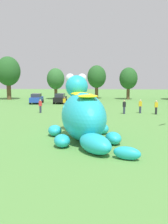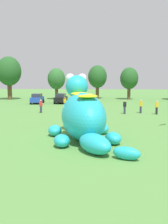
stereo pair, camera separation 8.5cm
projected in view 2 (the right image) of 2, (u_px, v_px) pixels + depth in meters
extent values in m
plane|color=#568E42|center=(74.00, 137.00, 19.46)|extent=(160.00, 160.00, 0.00)
ellipsoid|color=#23B2C6|center=(83.00, 116.00, 18.27)|extent=(4.51, 6.62, 3.40)
ellipsoid|color=#23B2C6|center=(77.00, 86.00, 20.48)|extent=(2.25, 2.38, 1.79)
sphere|color=white|center=(70.00, 78.00, 20.56)|extent=(0.72, 0.72, 0.72)
sphere|color=white|center=(82.00, 78.00, 20.75)|extent=(0.72, 0.72, 0.72)
ellipsoid|color=yellow|center=(80.00, 94.00, 19.38)|extent=(1.60, 1.41, 0.23)
ellipsoid|color=yellow|center=(83.00, 95.00, 18.06)|extent=(1.60, 1.41, 0.23)
ellipsoid|color=yellow|center=(88.00, 96.00, 16.59)|extent=(1.60, 1.41, 0.23)
ellipsoid|color=#23B2C6|center=(55.00, 130.00, 19.68)|extent=(1.38, 1.68, 0.83)
ellipsoid|color=#23B2C6|center=(102.00, 128.00, 20.43)|extent=(1.38, 1.68, 0.83)
ellipsoid|color=#23B2C6|center=(62.00, 141.00, 16.48)|extent=(1.38, 1.68, 0.83)
ellipsoid|color=#23B2C6|center=(113.00, 138.00, 17.17)|extent=(1.38, 1.68, 0.83)
ellipsoid|color=#23B2C6|center=(95.00, 144.00, 15.05)|extent=(2.68, 3.00, 1.19)
ellipsoid|color=#23B2C6|center=(127.00, 153.00, 13.94)|extent=(1.72, 1.28, 0.73)
cube|color=#2347B7|center=(37.00, 99.00, 44.29)|extent=(1.87, 4.17, 0.80)
cube|color=#2D333D|center=(37.00, 95.00, 44.04)|extent=(1.58, 2.03, 0.60)
cylinder|color=black|center=(34.00, 101.00, 45.62)|extent=(0.27, 0.65, 0.64)
cylinder|color=black|center=(43.00, 101.00, 45.58)|extent=(0.27, 0.65, 0.64)
cylinder|color=black|center=(31.00, 102.00, 43.10)|extent=(0.27, 0.65, 0.64)
cylinder|color=black|center=(41.00, 102.00, 43.06)|extent=(0.27, 0.65, 0.64)
cube|color=black|center=(61.00, 99.00, 44.67)|extent=(1.87, 4.17, 0.80)
cube|color=#2D333D|center=(61.00, 95.00, 44.42)|extent=(1.58, 2.03, 0.60)
cylinder|color=black|center=(58.00, 101.00, 46.06)|extent=(0.27, 0.65, 0.64)
cylinder|color=black|center=(67.00, 101.00, 45.88)|extent=(0.27, 0.65, 0.64)
cylinder|color=black|center=(55.00, 102.00, 43.56)|extent=(0.27, 0.65, 0.64)
cylinder|color=black|center=(64.00, 102.00, 43.38)|extent=(0.27, 0.65, 0.64)
cube|color=#1E7238|center=(80.00, 100.00, 43.81)|extent=(1.78, 4.13, 0.80)
cube|color=#2D333D|center=(80.00, 96.00, 43.57)|extent=(1.53, 2.00, 0.60)
cylinder|color=black|center=(76.00, 101.00, 45.16)|extent=(0.25, 0.64, 0.64)
cylinder|color=black|center=(85.00, 101.00, 45.08)|extent=(0.25, 0.64, 0.64)
cylinder|color=black|center=(75.00, 103.00, 42.64)|extent=(0.25, 0.64, 0.64)
cylinder|color=black|center=(85.00, 103.00, 42.56)|extent=(0.25, 0.64, 0.64)
cylinder|color=brown|center=(10.00, 92.00, 52.15)|extent=(0.87, 0.87, 3.06)
ellipsoid|color=#235623|center=(9.00, 71.00, 51.58)|extent=(4.90, 4.90, 5.88)
cylinder|color=brown|center=(57.00, 94.00, 52.73)|extent=(0.64, 0.64, 2.25)
ellipsoid|color=#2D662D|center=(56.00, 79.00, 52.31)|extent=(3.60, 3.60, 4.32)
cylinder|color=brown|center=(97.00, 93.00, 54.46)|extent=(0.71, 0.71, 2.48)
ellipsoid|color=#235623|center=(97.00, 77.00, 54.00)|extent=(3.97, 3.97, 4.76)
cylinder|color=brown|center=(129.00, 94.00, 52.33)|extent=(0.66, 0.66, 2.30)
ellipsoid|color=#235623|center=(129.00, 78.00, 51.91)|extent=(3.68, 3.68, 4.41)
cylinder|color=#2D334C|center=(41.00, 109.00, 32.45)|extent=(0.26, 0.26, 0.88)
cube|color=red|center=(41.00, 104.00, 32.35)|extent=(0.38, 0.22, 0.60)
sphere|color=beige|center=(41.00, 100.00, 32.30)|extent=(0.22, 0.22, 0.22)
cylinder|color=#2D334C|center=(65.00, 106.00, 36.52)|extent=(0.26, 0.26, 0.88)
cube|color=gold|center=(65.00, 101.00, 36.42)|extent=(0.38, 0.22, 0.60)
sphere|color=#9E7051|center=(65.00, 98.00, 36.36)|extent=(0.22, 0.22, 0.22)
cylinder|color=black|center=(157.00, 111.00, 31.07)|extent=(0.26, 0.26, 0.88)
cube|color=gold|center=(157.00, 105.00, 30.97)|extent=(0.38, 0.22, 0.60)
sphere|color=beige|center=(157.00, 101.00, 30.92)|extent=(0.22, 0.22, 0.22)
cylinder|color=#2D334C|center=(141.00, 110.00, 32.15)|extent=(0.26, 0.26, 0.88)
cube|color=gold|center=(141.00, 104.00, 32.05)|extent=(0.38, 0.22, 0.60)
sphere|color=beige|center=(141.00, 101.00, 31.99)|extent=(0.22, 0.22, 0.22)
cylinder|color=#2D334C|center=(125.00, 110.00, 31.54)|extent=(0.26, 0.26, 0.88)
cube|color=black|center=(125.00, 104.00, 31.44)|extent=(0.38, 0.22, 0.60)
sphere|color=tan|center=(125.00, 101.00, 31.38)|extent=(0.22, 0.22, 0.22)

